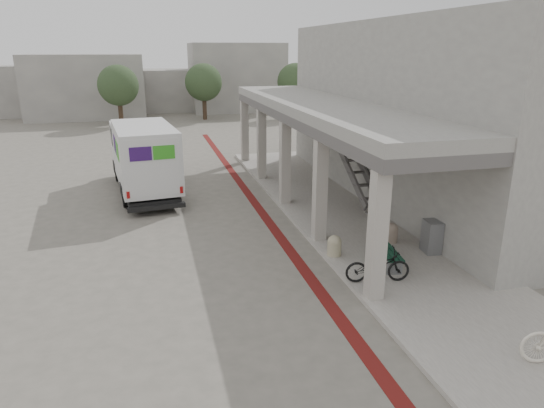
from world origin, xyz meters
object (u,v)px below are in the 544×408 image
object	(u,v)px
bench	(385,251)
bicycle_black	(378,266)
fedex_truck	(143,156)
utility_cabinet	(432,237)

from	to	relation	value
bench	bicycle_black	xyz separation A→B (m)	(-0.76, -1.08, 0.11)
fedex_truck	utility_cabinet	bearing A→B (deg)	-54.50
bicycle_black	fedex_truck	bearing A→B (deg)	38.76
bench	utility_cabinet	size ratio (longest dim) A/B	2.04
bench	utility_cabinet	xyz separation A→B (m)	(1.68, 0.31, 0.16)
bench	utility_cabinet	world-z (taller)	utility_cabinet
fedex_truck	bicycle_black	bearing A→B (deg)	-67.65
bench	bicycle_black	bearing A→B (deg)	-117.37
utility_cabinet	bicycle_black	size ratio (longest dim) A/B	0.58
bench	bicycle_black	size ratio (longest dim) A/B	1.18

